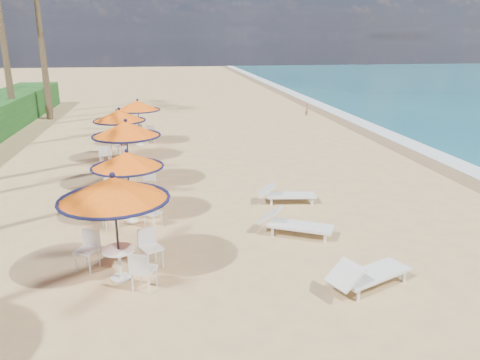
# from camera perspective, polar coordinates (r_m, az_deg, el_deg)

# --- Properties ---
(ground) EXTENTS (160.00, 160.00, 0.00)m
(ground) POSITION_cam_1_polar(r_m,az_deg,el_deg) (12.21, 7.98, -9.40)
(ground) COLOR tan
(ground) RESTS_ON ground
(foam_strip) EXTENTS (1.20, 140.00, 0.04)m
(foam_strip) POSITION_cam_1_polar(r_m,az_deg,el_deg) (24.63, 22.09, 3.14)
(foam_strip) COLOR white
(foam_strip) RESTS_ON ground
(wetsand_band) EXTENTS (1.40, 140.00, 0.02)m
(wetsand_band) POSITION_cam_1_polar(r_m,az_deg,el_deg) (24.18, 20.26, 3.10)
(wetsand_band) COLOR olive
(wetsand_band) RESTS_ON ground
(station_0) EXTENTS (2.48, 2.48, 2.59)m
(station_0) POSITION_cam_1_polar(r_m,az_deg,el_deg) (10.78, -14.91, -2.57)
(station_0) COLOR black
(station_0) RESTS_ON ground
(station_1) EXTENTS (2.16, 2.16, 2.26)m
(station_1) POSITION_cam_1_polar(r_m,az_deg,el_deg) (14.26, -13.67, 1.30)
(station_1) COLOR black
(station_1) RESTS_ON ground
(station_2) EXTENTS (2.49, 2.50, 2.59)m
(station_2) POSITION_cam_1_polar(r_m,az_deg,el_deg) (17.52, -13.64, 5.04)
(station_2) COLOR black
(station_2) RESTS_ON ground
(station_3) EXTENTS (2.32, 2.32, 2.42)m
(station_3) POSITION_cam_1_polar(r_m,az_deg,el_deg) (21.61, -14.66, 6.84)
(station_3) COLOR black
(station_3) RESTS_ON ground
(station_4) EXTENTS (2.28, 2.30, 2.38)m
(station_4) POSITION_cam_1_polar(r_m,az_deg,el_deg) (24.86, -12.22, 8.23)
(station_4) COLOR black
(station_4) RESTS_ON ground
(lounger_near) EXTENTS (2.20, 1.45, 0.76)m
(lounger_near) POSITION_cam_1_polar(r_m,az_deg,el_deg) (10.97, 15.18, -11.01)
(lounger_near) COLOR silver
(lounger_near) RESTS_ON ground
(lounger_mid) EXTENTS (2.17, 1.58, 0.75)m
(lounger_mid) POSITION_cam_1_polar(r_m,az_deg,el_deg) (13.36, 6.47, -5.27)
(lounger_mid) COLOR silver
(lounger_mid) RESTS_ON ground
(lounger_far) EXTENTS (2.00, 0.87, 0.69)m
(lounger_far) POSITION_cam_1_polar(r_m,az_deg,el_deg) (15.86, 5.52, -1.69)
(lounger_far) COLOR silver
(lounger_far) RESTS_ON ground
(person) EXTENTS (0.28, 0.39, 0.98)m
(person) POSITION_cam_1_polar(r_m,az_deg,el_deg) (33.63, 8.14, 8.53)
(person) COLOR #91634A
(person) RESTS_ON ground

